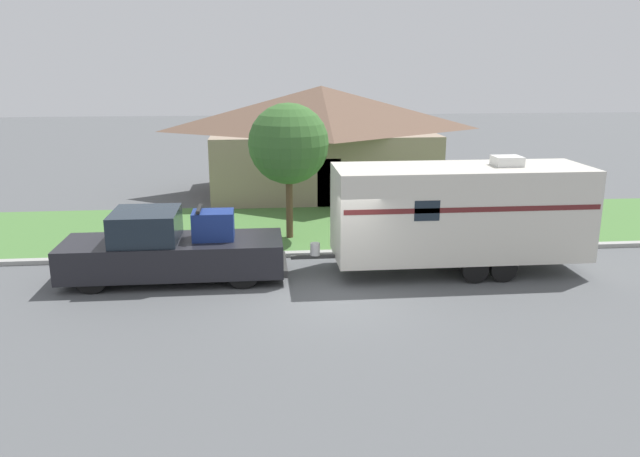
# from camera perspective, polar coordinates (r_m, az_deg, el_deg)

# --- Properties ---
(ground_plane) EXTENTS (120.00, 120.00, 0.00)m
(ground_plane) POSITION_cam_1_polar(r_m,az_deg,el_deg) (16.59, 1.54, -6.31)
(ground_plane) COLOR #515456
(curb_strip) EXTENTS (80.00, 0.30, 0.14)m
(curb_strip) POSITION_cam_1_polar(r_m,az_deg,el_deg) (20.09, 0.21, -2.27)
(curb_strip) COLOR #999993
(curb_strip) RESTS_ON ground_plane
(lawn_strip) EXTENTS (80.00, 7.00, 0.03)m
(lawn_strip) POSITION_cam_1_polar(r_m,az_deg,el_deg) (23.60, -0.70, 0.20)
(lawn_strip) COLOR #477538
(lawn_strip) RESTS_ON ground_plane
(house_across_street) EXTENTS (10.84, 7.21, 4.99)m
(house_across_street) POSITION_cam_1_polar(r_m,az_deg,el_deg) (29.60, 0.11, 8.28)
(house_across_street) COLOR gray
(house_across_street) RESTS_ON ground_plane
(pickup_truck) EXTENTS (6.27, 2.10, 2.10)m
(pickup_truck) POSITION_cam_1_polar(r_m,az_deg,el_deg) (18.13, -13.47, -1.88)
(pickup_truck) COLOR black
(pickup_truck) RESTS_ON ground_plane
(travel_trailer) EXTENTS (8.62, 2.47, 3.41)m
(travel_trailer) POSITION_cam_1_polar(r_m,az_deg,el_deg) (18.64, 12.67, 1.53)
(travel_trailer) COLOR black
(travel_trailer) RESTS_ON ground_plane
(mailbox) EXTENTS (0.48, 0.20, 1.32)m
(mailbox) POSITION_cam_1_polar(r_m,az_deg,el_deg) (20.95, -16.10, 0.54)
(mailbox) COLOR brown
(mailbox) RESTS_ON ground_plane
(tree_in_yard) EXTENTS (2.76, 2.76, 4.72)m
(tree_in_yard) POSITION_cam_1_polar(r_m,az_deg,el_deg) (21.47, -2.89, 7.72)
(tree_in_yard) COLOR brown
(tree_in_yard) RESTS_ON ground_plane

